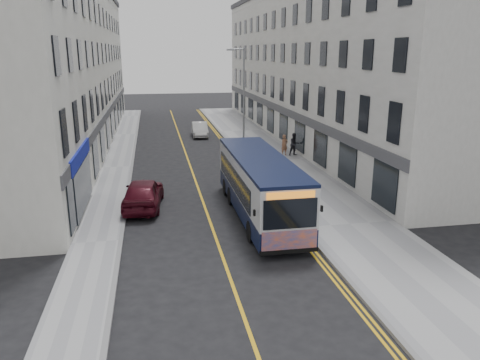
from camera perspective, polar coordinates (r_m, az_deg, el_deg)
name	(u,v)px	position (r m, az deg, el deg)	size (l,w,h in m)	color
ground	(212,226)	(21.68, -3.49, -5.60)	(140.00, 140.00, 0.00)	black
pavement_east	(276,161)	(34.13, 4.40, 2.35)	(4.50, 64.00, 0.12)	#969799
pavement_west	(117,168)	(33.10, -14.78, 1.47)	(2.00, 64.00, 0.12)	#969799
kerb_east	(246,162)	(33.62, 0.69, 2.21)	(0.18, 64.00, 0.13)	slate
kerb_west	(132,167)	(33.04, -13.05, 1.56)	(0.18, 64.00, 0.13)	slate
road_centre_line	(190,165)	(33.11, -6.12, 1.80)	(0.12, 64.00, 0.01)	gold
road_dbl_yellow_inner	(239,163)	(33.55, -0.06, 2.07)	(0.10, 64.00, 0.01)	gold
road_dbl_yellow_outer	(242,163)	(33.59, 0.27, 2.09)	(0.10, 64.00, 0.01)	gold
terrace_east	(308,66)	(43.40, 8.34, 13.63)	(6.00, 46.00, 13.00)	silver
terrace_west	(68,67)	(41.63, -20.22, 12.80)	(6.00, 46.00, 13.00)	white
streetlamp	(243,99)	(34.89, 0.34, 9.89)	(1.32, 0.18, 8.00)	gray
city_bus	(260,184)	(22.42, 2.40, -0.48)	(2.40, 10.24, 2.97)	black
bicycle	(300,201)	(23.39, 7.30, -2.53)	(0.64, 1.85, 0.97)	black
pedestrian_near	(285,145)	(35.56, 5.45, 4.27)	(0.58, 0.38, 1.58)	#8D5B40
pedestrian_far	(294,144)	(35.57, 6.66, 4.34)	(0.83, 0.65, 1.71)	black
car_white	(200,129)	(44.30, -4.92, 6.17)	(1.38, 3.96, 1.31)	silver
car_maroon	(143,193)	(24.35, -11.72, -1.58)	(1.83, 4.56, 1.55)	#460B17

